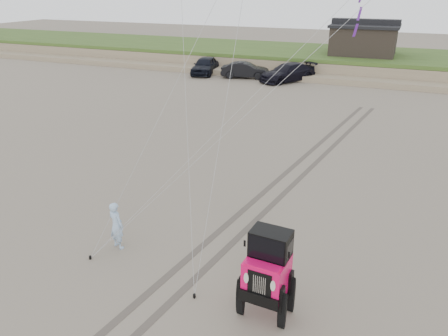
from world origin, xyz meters
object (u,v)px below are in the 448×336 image
at_px(truck_a, 205,66).
at_px(man, 116,225).
at_px(cabin, 364,39).
at_px(truck_b, 245,70).
at_px(jeep, 266,283).
at_px(truck_c, 288,73).

bearing_deg(truck_a, man, -79.95).
height_order(cabin, truck_b, cabin).
xyz_separation_m(cabin, truck_b, (-9.65, -7.41, -2.50)).
bearing_deg(cabin, jeep, -87.34).
bearing_deg(jeep, truck_b, 114.72).
distance_m(truck_a, jeep, 33.94).
bearing_deg(truck_b, cabin, -65.68).
xyz_separation_m(truck_c, jeep, (7.31, -29.78, 0.18)).
xyz_separation_m(truck_b, truck_c, (4.07, 0.01, 0.07)).
relative_size(cabin, truck_b, 1.44).
relative_size(truck_c, man, 3.30).
bearing_deg(truck_a, cabin, 17.63).
relative_size(truck_a, jeep, 0.92).
height_order(truck_c, man, man).
bearing_deg(cabin, truck_c, -127.05).
distance_m(jeep, man, 5.67).
height_order(truck_a, jeep, jeep).
distance_m(truck_b, jeep, 31.87).
bearing_deg(truck_a, jeep, -71.75).
distance_m(cabin, truck_c, 9.58).
relative_size(cabin, jeep, 1.22).
distance_m(truck_a, man, 30.65).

